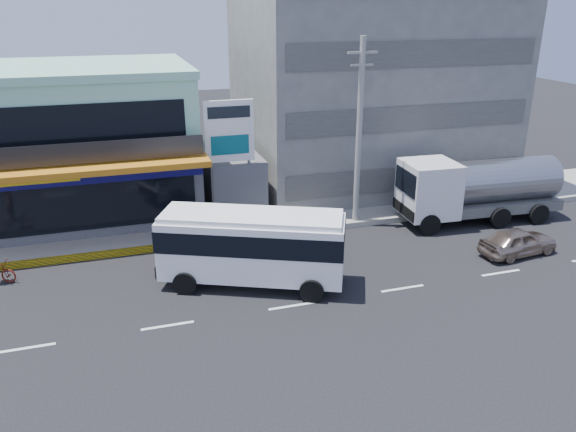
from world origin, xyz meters
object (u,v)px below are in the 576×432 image
at_px(satellite_dish, 233,154).
at_px(sedan, 518,241).
at_px(shop_building, 82,145).
at_px(utility_pole_near, 359,133).
at_px(concrete_building, 369,76).
at_px(billboard, 229,138).
at_px(tanker_truck, 474,188).
at_px(minibus, 252,243).

relative_size(satellite_dish, sedan, 0.38).
distance_m(shop_building, utility_pole_near, 15.50).
relative_size(concrete_building, sedan, 4.04).
distance_m(satellite_dish, utility_pole_near, 7.17).
height_order(billboard, utility_pole_near, utility_pole_near).
xyz_separation_m(billboard, tanker_truck, (13.01, -3.14, -3.00)).
bearing_deg(concrete_building, minibus, -131.12).
bearing_deg(billboard, shop_building, 147.68).
height_order(sedan, tanker_truck, tanker_truck).
distance_m(satellite_dish, tanker_truck, 13.55).
bearing_deg(sedan, minibus, 80.27).
relative_size(minibus, tanker_truck, 0.89).
relative_size(shop_building, sedan, 3.13).
bearing_deg(minibus, shop_building, 120.89).
bearing_deg(utility_pole_near, concrete_building, 62.24).
bearing_deg(sedan, satellite_dish, 45.56).
xyz_separation_m(shop_building, tanker_truck, (20.51, -7.88, -2.07)).
relative_size(shop_building, satellite_dish, 8.27).
xyz_separation_m(billboard, sedan, (12.50, -7.70, -4.25)).
bearing_deg(sedan, concrete_building, 2.35).
distance_m(utility_pole_near, tanker_truck, 7.38).
relative_size(utility_pole_near, tanker_truck, 1.08).
relative_size(shop_building, concrete_building, 0.77).
xyz_separation_m(utility_pole_near, minibus, (-7.06, -5.06, -3.19)).
distance_m(concrete_building, sedan, 15.04).
bearing_deg(billboard, sedan, -31.64).
xyz_separation_m(concrete_building, satellite_dish, (-10.00, -4.00, -3.42)).
relative_size(concrete_building, utility_pole_near, 1.60).
xyz_separation_m(satellite_dish, sedan, (12.00, -9.50, -2.90)).
distance_m(billboard, utility_pole_near, 6.75).
bearing_deg(satellite_dish, concrete_building, 21.80).
bearing_deg(utility_pole_near, minibus, -144.33).
bearing_deg(minibus, concrete_building, 48.88).
bearing_deg(sedan, utility_pole_near, 39.40).
bearing_deg(billboard, concrete_building, 28.92).
height_order(minibus, sedan, minibus).
bearing_deg(concrete_building, shop_building, -176.65).
xyz_separation_m(concrete_building, sedan, (2.00, -13.50, -6.33)).
height_order(shop_building, utility_pole_near, utility_pole_near).
xyz_separation_m(shop_building, minibus, (6.94, -11.61, -2.04)).
bearing_deg(concrete_building, tanker_truck, -74.34).
height_order(billboard, tanker_truck, billboard).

